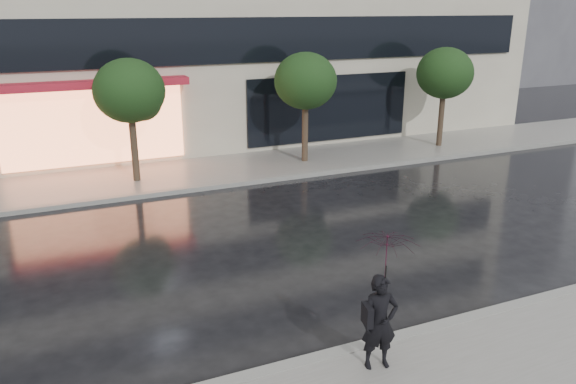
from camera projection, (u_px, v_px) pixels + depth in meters
ground at (386, 310)px, 10.63m from camera, size 120.00×120.00×0.00m
sidewalk_far at (224, 170)px, 19.53m from camera, size 60.00×3.50×0.12m
curb_near at (418, 333)px, 9.74m from camera, size 60.00×0.25×0.14m
curb_far at (240, 183)px, 18.01m from camera, size 60.00×0.25×0.14m
tree_mid_west at (131, 93)px, 17.32m from camera, size 2.20×2.20×3.99m
tree_mid_east at (307, 83)px, 19.60m from camera, size 2.20×2.20×3.99m
tree_far_east at (445, 75)px, 21.88m from camera, size 2.20×2.20×3.99m
pedestrian_with_umbrella at (384, 280)px, 8.33m from camera, size 1.08×1.09×2.22m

